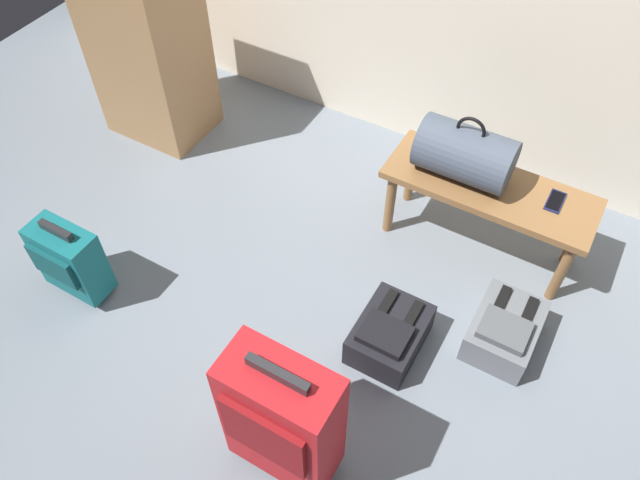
{
  "coord_description": "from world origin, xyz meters",
  "views": [
    {
      "loc": [
        0.65,
        -1.22,
        2.47
      ],
      "look_at": [
        -0.27,
        0.38,
        0.25
      ],
      "focal_mm": 34.38,
      "sensor_mm": 36.0,
      "label": 1
    }
  ],
  "objects": [
    {
      "name": "backpack_grey",
      "position": [
        0.65,
        0.45,
        0.09
      ],
      "size": [
        0.28,
        0.38,
        0.21
      ],
      "color": "slate",
      "rests_on": "ground"
    },
    {
      "name": "suitcase_small_teal",
      "position": [
        -1.22,
        -0.29,
        0.24
      ],
      "size": [
        0.32,
        0.19,
        0.46
      ],
      "color": "#14666B",
      "rests_on": "ground"
    },
    {
      "name": "duffel_bag_slate",
      "position": [
        0.18,
        0.94,
        0.56
      ],
      "size": [
        0.44,
        0.26,
        0.34
      ],
      "color": "#475160",
      "rests_on": "bench"
    },
    {
      "name": "suitcase_upright_red",
      "position": [
        0.08,
        -0.5,
        0.38
      ],
      "size": [
        0.41,
        0.24,
        0.74
      ],
      "color": "red",
      "rests_on": "ground"
    },
    {
      "name": "side_cabinet",
      "position": [
        -1.68,
        0.9,
        0.55
      ],
      "size": [
        0.56,
        0.44,
        1.1
      ],
      "color": "#A87A4C",
      "rests_on": "ground"
    },
    {
      "name": "cell_phone",
      "position": [
        0.62,
        0.99,
        0.43
      ],
      "size": [
        0.07,
        0.14,
        0.01
      ],
      "color": "#191E4C",
      "rests_on": "bench"
    },
    {
      "name": "bench",
      "position": [
        0.34,
        0.94,
        0.36
      ],
      "size": [
        1.0,
        0.36,
        0.43
      ],
      "color": "olive",
      "rests_on": "ground"
    },
    {
      "name": "backpack_dark",
      "position": [
        0.21,
        0.17,
        0.09
      ],
      "size": [
        0.28,
        0.38,
        0.21
      ],
      "color": "black",
      "rests_on": "ground"
    },
    {
      "name": "ground_plane",
      "position": [
        0.0,
        0.0,
        0.0
      ],
      "size": [
        6.6,
        6.6,
        0.0
      ],
      "primitive_type": "plane",
      "color": "slate"
    }
  ]
}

